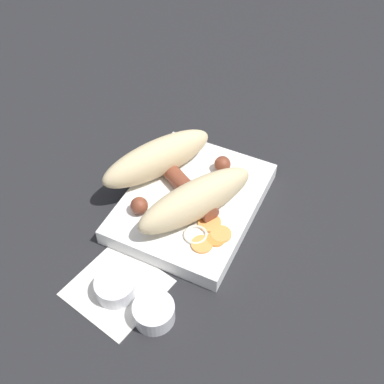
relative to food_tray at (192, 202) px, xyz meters
name	(u,v)px	position (x,y,z in m)	size (l,w,h in m)	color
ground_plane	(192,208)	(0.00, 0.00, -0.01)	(3.00, 3.00, 0.00)	#232326
food_tray	(192,202)	(0.00, 0.00, 0.00)	(0.24, 0.19, 0.03)	white
bread_roll	(176,178)	(0.00, 0.03, 0.04)	(0.24, 0.23, 0.06)	beige
sausage	(182,184)	(0.01, 0.02, 0.03)	(0.16, 0.15, 0.03)	brown
pickled_veggies	(208,234)	(-0.06, -0.05, 0.02)	(0.08, 0.07, 0.00)	#F99E4C
napkin	(117,287)	(-0.17, 0.03, -0.01)	(0.14, 0.14, 0.00)	white
condiment_cup_near	(116,288)	(-0.18, 0.03, 0.00)	(0.05, 0.05, 0.03)	white
condiment_cup_far	(154,313)	(-0.19, -0.04, 0.00)	(0.05, 0.05, 0.03)	white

